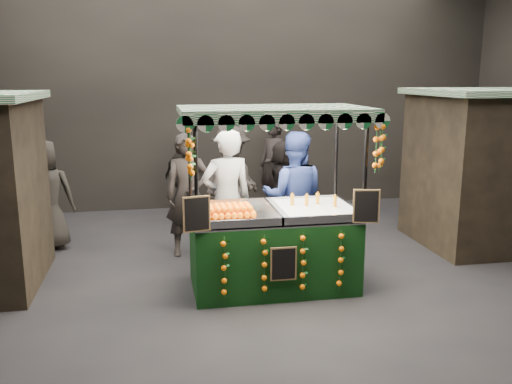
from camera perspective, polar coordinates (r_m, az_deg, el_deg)
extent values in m
plane|color=black|center=(7.36, 1.18, -10.45)|extent=(12.00, 12.00, 0.00)
cube|color=black|center=(11.74, -3.83, 10.52)|extent=(12.00, 0.10, 5.00)
cube|color=black|center=(10.12, 24.52, 2.08)|extent=(2.80, 2.00, 2.50)
cube|color=black|center=(7.41, 1.75, -6.25)|extent=(2.15, 1.17, 0.98)
cube|color=silver|center=(7.26, 1.78, -2.45)|extent=(2.15, 1.17, 0.04)
cylinder|color=black|center=(6.54, -6.15, -2.57)|extent=(0.05, 0.05, 2.34)
cylinder|color=black|center=(7.01, 11.15, -1.74)|extent=(0.05, 0.05, 2.34)
cylinder|color=black|center=(7.62, -6.82, -0.48)|extent=(0.05, 0.05, 2.34)
cylinder|color=black|center=(8.02, 8.24, 0.12)|extent=(0.05, 0.05, 2.34)
cube|color=#135827|center=(7.05, 1.85, 8.53)|extent=(2.39, 1.42, 0.08)
cube|color=silver|center=(7.39, 6.22, -1.79)|extent=(0.96, 1.05, 0.08)
cube|color=black|center=(6.47, -6.20, -2.29)|extent=(0.33, 0.09, 0.43)
cube|color=black|center=(6.95, 11.42, -1.46)|extent=(0.33, 0.09, 0.43)
cube|color=black|center=(6.82, 2.88, -7.49)|extent=(0.33, 0.02, 0.43)
imported|color=slate|center=(7.96, -3.06, -0.86)|extent=(0.83, 0.63, 2.07)
imported|color=navy|center=(8.37, 3.95, -0.50)|extent=(1.14, 1.00, 2.00)
imported|color=#2A2422|center=(8.66, -7.10, -0.32)|extent=(0.73, 0.50, 1.94)
imported|color=#2D2725|center=(9.46, -2.51, 0.27)|extent=(1.09, 1.05, 1.76)
imported|color=black|center=(10.79, -7.36, 1.45)|extent=(1.01, 0.96, 1.69)
imported|color=#2B2623|center=(10.08, -2.61, 1.45)|extent=(1.42, 1.29, 1.92)
imported|color=black|center=(9.52, -21.04, -0.31)|extent=(0.93, 0.66, 1.81)
imported|color=black|center=(10.72, 2.81, 1.16)|extent=(0.71, 1.52, 1.58)
imported|color=black|center=(11.42, 1.77, 2.75)|extent=(0.76, 0.84, 1.93)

